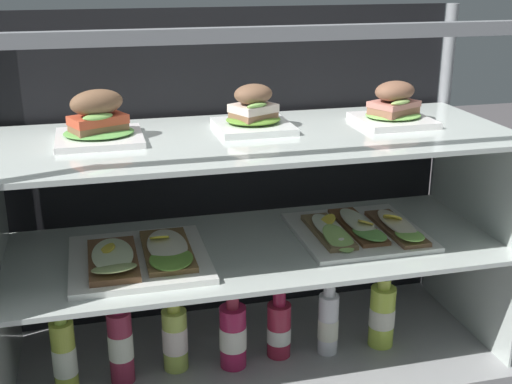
{
  "coord_description": "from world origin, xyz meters",
  "views": [
    {
      "loc": [
        -0.4,
        -1.56,
        1.07
      ],
      "look_at": [
        0.0,
        0.0,
        0.51
      ],
      "focal_mm": 46.75,
      "sensor_mm": 36.0,
      "label": 1
    }
  ],
  "objects_px": {
    "juice_bottle_front_middle": "(382,315)",
    "juice_bottle_front_fourth": "(121,343)",
    "plated_roll_sandwich_center": "(98,123)",
    "juice_bottle_front_second": "(64,355)",
    "open_sandwich_tray_mid_left": "(362,230)",
    "plated_roll_sandwich_left_of_center": "(253,114)",
    "juice_bottle_back_left": "(279,328)",
    "plated_roll_sandwich_near_left_corner": "(394,108)",
    "juice_bottle_front_left_end": "(175,337)",
    "open_sandwich_tray_left_of_center": "(140,257)",
    "juice_bottle_front_right_end": "(328,322)",
    "juice_bottle_near_post": "(233,335)"
  },
  "relations": [
    {
      "from": "plated_roll_sandwich_left_of_center",
      "to": "juice_bottle_back_left",
      "type": "height_order",
      "value": "plated_roll_sandwich_left_of_center"
    },
    {
      "from": "plated_roll_sandwich_center",
      "to": "plated_roll_sandwich_near_left_corner",
      "type": "xyz_separation_m",
      "value": [
        0.77,
        -0.01,
        -0.0
      ]
    },
    {
      "from": "juice_bottle_near_post",
      "to": "juice_bottle_front_middle",
      "type": "distance_m",
      "value": 0.43
    },
    {
      "from": "juice_bottle_front_right_end",
      "to": "juice_bottle_front_middle",
      "type": "height_order",
      "value": "juice_bottle_front_right_end"
    },
    {
      "from": "juice_bottle_near_post",
      "to": "juice_bottle_front_second",
      "type": "bearing_deg",
      "value": -179.44
    },
    {
      "from": "open_sandwich_tray_mid_left",
      "to": "juice_bottle_front_fourth",
      "type": "relative_size",
      "value": 1.33
    },
    {
      "from": "open_sandwich_tray_mid_left",
      "to": "plated_roll_sandwich_center",
      "type": "bearing_deg",
      "value": 175.99
    },
    {
      "from": "plated_roll_sandwich_center",
      "to": "juice_bottle_front_second",
      "type": "height_order",
      "value": "plated_roll_sandwich_center"
    },
    {
      "from": "plated_roll_sandwich_center",
      "to": "juice_bottle_front_fourth",
      "type": "bearing_deg",
      "value": -82.64
    },
    {
      "from": "juice_bottle_near_post",
      "to": "juice_bottle_front_fourth",
      "type": "bearing_deg",
      "value": 179.51
    },
    {
      "from": "open_sandwich_tray_left_of_center",
      "to": "open_sandwich_tray_mid_left",
      "type": "bearing_deg",
      "value": 3.17
    },
    {
      "from": "plated_roll_sandwich_near_left_corner",
      "to": "juice_bottle_front_left_end",
      "type": "xyz_separation_m",
      "value": [
        -0.61,
        -0.05,
        -0.57
      ]
    },
    {
      "from": "juice_bottle_front_second",
      "to": "juice_bottle_front_fourth",
      "type": "bearing_deg",
      "value": 2.76
    },
    {
      "from": "juice_bottle_front_left_end",
      "to": "juice_bottle_front_middle",
      "type": "bearing_deg",
      "value": -2.71
    },
    {
      "from": "plated_roll_sandwich_left_of_center",
      "to": "juice_bottle_front_middle",
      "type": "xyz_separation_m",
      "value": [
        0.35,
        -0.11,
        -0.57
      ]
    },
    {
      "from": "open_sandwich_tray_left_of_center",
      "to": "juice_bottle_front_right_end",
      "type": "relative_size",
      "value": 1.48
    },
    {
      "from": "open_sandwich_tray_mid_left",
      "to": "juice_bottle_front_second",
      "type": "bearing_deg",
      "value": -176.9
    },
    {
      "from": "juice_bottle_front_fourth",
      "to": "juice_bottle_front_middle",
      "type": "bearing_deg",
      "value": -0.27
    },
    {
      "from": "juice_bottle_front_fourth",
      "to": "plated_roll_sandwich_left_of_center",
      "type": "bearing_deg",
      "value": 15.22
    },
    {
      "from": "juice_bottle_front_fourth",
      "to": "juice_bottle_back_left",
      "type": "relative_size",
      "value": 1.18
    },
    {
      "from": "plated_roll_sandwich_left_of_center",
      "to": "juice_bottle_back_left",
      "type": "distance_m",
      "value": 0.59
    },
    {
      "from": "plated_roll_sandwich_left_of_center",
      "to": "plated_roll_sandwich_near_left_corner",
      "type": "distance_m",
      "value": 0.38
    },
    {
      "from": "juice_bottle_front_left_end",
      "to": "juice_bottle_near_post",
      "type": "height_order",
      "value": "juice_bottle_near_post"
    },
    {
      "from": "juice_bottle_front_fourth",
      "to": "open_sandwich_tray_left_of_center",
      "type": "bearing_deg",
      "value": 3.13
    },
    {
      "from": "juice_bottle_front_second",
      "to": "juice_bottle_front_right_end",
      "type": "height_order",
      "value": "juice_bottle_front_second"
    },
    {
      "from": "plated_roll_sandwich_center",
      "to": "juice_bottle_front_right_end",
      "type": "bearing_deg",
      "value": -8.56
    },
    {
      "from": "plated_roll_sandwich_center",
      "to": "juice_bottle_front_left_end",
      "type": "bearing_deg",
      "value": -21.41
    },
    {
      "from": "juice_bottle_front_middle",
      "to": "juice_bottle_front_fourth",
      "type": "bearing_deg",
      "value": 179.73
    },
    {
      "from": "plated_roll_sandwich_near_left_corner",
      "to": "juice_bottle_near_post",
      "type": "bearing_deg",
      "value": -170.27
    },
    {
      "from": "juice_bottle_back_left",
      "to": "juice_bottle_front_left_end",
      "type": "bearing_deg",
      "value": 178.35
    },
    {
      "from": "plated_roll_sandwich_near_left_corner",
      "to": "open_sandwich_tray_mid_left",
      "type": "distance_m",
      "value": 0.34
    },
    {
      "from": "open_sandwich_tray_mid_left",
      "to": "juice_bottle_front_fourth",
      "type": "distance_m",
      "value": 0.7
    },
    {
      "from": "juice_bottle_front_second",
      "to": "juice_bottle_back_left",
      "type": "bearing_deg",
      "value": 2.29
    },
    {
      "from": "open_sandwich_tray_mid_left",
      "to": "juice_bottle_front_second",
      "type": "relative_size",
      "value": 1.36
    },
    {
      "from": "open_sandwich_tray_mid_left",
      "to": "juice_bottle_front_second",
      "type": "distance_m",
      "value": 0.84
    },
    {
      "from": "juice_bottle_front_second",
      "to": "juice_bottle_front_right_end",
      "type": "xyz_separation_m",
      "value": [
        0.7,
        0.0,
        -0.01
      ]
    },
    {
      "from": "plated_roll_sandwich_left_of_center",
      "to": "juice_bottle_front_fourth",
      "type": "xyz_separation_m",
      "value": [
        -0.38,
        -0.1,
        -0.56
      ]
    },
    {
      "from": "juice_bottle_front_fourth",
      "to": "juice_bottle_front_second",
      "type": "bearing_deg",
      "value": -177.24
    },
    {
      "from": "open_sandwich_tray_left_of_center",
      "to": "open_sandwich_tray_mid_left",
      "type": "xyz_separation_m",
      "value": [
        0.6,
        0.03,
        -0.0
      ]
    },
    {
      "from": "plated_roll_sandwich_left_of_center",
      "to": "juice_bottle_front_second",
      "type": "bearing_deg",
      "value": -168.06
    },
    {
      "from": "open_sandwich_tray_left_of_center",
      "to": "juice_bottle_front_left_end",
      "type": "relative_size",
      "value": 1.5
    },
    {
      "from": "plated_roll_sandwich_center",
      "to": "juice_bottle_front_middle",
      "type": "height_order",
      "value": "plated_roll_sandwich_center"
    },
    {
      "from": "plated_roll_sandwich_left_of_center",
      "to": "open_sandwich_tray_left_of_center",
      "type": "xyz_separation_m",
      "value": [
        -0.31,
        -0.1,
        -0.32
      ]
    },
    {
      "from": "plated_roll_sandwich_center",
      "to": "juice_bottle_back_left",
      "type": "distance_m",
      "value": 0.73
    },
    {
      "from": "open_sandwich_tray_left_of_center",
      "to": "open_sandwich_tray_mid_left",
      "type": "relative_size",
      "value": 0.99
    },
    {
      "from": "plated_roll_sandwich_left_of_center",
      "to": "juice_bottle_back_left",
      "type": "xyz_separation_m",
      "value": [
        0.05,
        -0.09,
        -0.58
      ]
    },
    {
      "from": "plated_roll_sandwich_near_left_corner",
      "to": "juice_bottle_front_right_end",
      "type": "height_order",
      "value": "plated_roll_sandwich_near_left_corner"
    },
    {
      "from": "juice_bottle_front_second",
      "to": "juice_bottle_front_middle",
      "type": "bearing_deg",
      "value": 0.22
    },
    {
      "from": "open_sandwich_tray_left_of_center",
      "to": "juice_bottle_front_second",
      "type": "distance_m",
      "value": 0.32
    },
    {
      "from": "plated_roll_sandwich_left_of_center",
      "to": "juice_bottle_front_right_end",
      "type": "distance_m",
      "value": 0.61
    }
  ]
}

